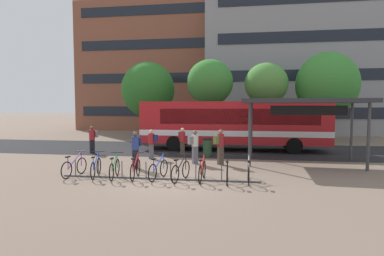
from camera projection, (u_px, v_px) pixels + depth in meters
ground at (172, 182)px, 12.28m from camera, size 200.00×200.00×0.00m
bus_lane_asphalt at (201, 149)px, 21.33m from camera, size 80.00×7.20×0.01m
city_bus at (232, 123)px, 20.89m from camera, size 12.05×2.67×3.20m
bike_rack at (158, 177)px, 12.63m from camera, size 8.05×0.15×0.70m
parked_bicycle_purple_0 at (74, 167)px, 13.19m from camera, size 0.52×1.72×0.99m
parked_bicycle_blue_1 at (96, 168)px, 13.08m from camera, size 0.57×1.69×0.99m
parked_bicycle_green_2 at (115, 169)px, 12.82m from camera, size 0.52×1.71×0.99m
parked_bicycle_red_3 at (135, 169)px, 12.77m from camera, size 0.52×1.72×0.99m
parked_bicycle_blue_4 at (158, 170)px, 12.66m from camera, size 0.55×1.70×0.99m
parked_bicycle_black_5 at (181, 171)px, 12.42m from camera, size 0.60×1.68×0.99m
parked_bicycle_red_6 at (202, 171)px, 12.36m from camera, size 0.52×1.72×0.99m
parked_bicycle_black_7 at (227, 172)px, 12.13m from camera, size 0.52×1.72×0.99m
parked_bicycle_white_8 at (249, 172)px, 12.15m from camera, size 0.52×1.72×0.99m
transit_shelter at (304, 103)px, 15.90m from camera, size 6.22×3.83×3.27m
commuter_grey_pack_0 at (194, 145)px, 16.01m from camera, size 0.61×0.53×1.68m
commuter_navy_pack_1 at (152, 142)px, 17.50m from camera, size 0.57×0.39×1.62m
commuter_grey_pack_2 at (93, 138)px, 19.53m from camera, size 0.58×0.59×1.69m
commuter_navy_pack_3 at (136, 147)px, 14.84m from camera, size 0.39×0.56×1.73m
commuter_olive_pack_4 at (220, 144)px, 15.73m from camera, size 0.60×0.56×1.75m
commuter_maroon_pack_5 at (182, 140)px, 18.45m from camera, size 0.52×0.60×1.66m
trash_bin at (207, 147)px, 18.42m from camera, size 0.55×0.55×1.03m
street_tree_0 at (210, 82)px, 26.61m from camera, size 3.86×3.86×6.80m
street_tree_1 at (148, 90)px, 29.30m from camera, size 4.89×4.89×6.95m
street_tree_2 at (266, 84)px, 25.97m from camera, size 3.52×3.52×6.43m
street_tree_3 at (327, 84)px, 25.66m from camera, size 4.94×4.94×7.24m
building_left_wing at (162, 71)px, 43.05m from camera, size 17.93×13.78×15.25m
building_right_wing at (306, 51)px, 36.24m from camera, size 21.84×11.93×18.43m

